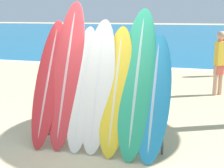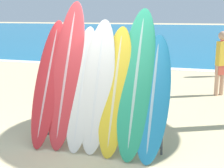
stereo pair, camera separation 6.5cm
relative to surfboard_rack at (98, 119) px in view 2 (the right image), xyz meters
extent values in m
plane|color=#CCB789|center=(-0.12, -0.29, -0.49)|extent=(160.00, 160.00, 0.00)
cube|color=#146693|center=(-0.12, 38.02, -0.49)|extent=(120.00, 60.00, 0.00)
cube|color=white|center=(-0.12, 8.32, -0.49)|extent=(120.00, 0.60, 0.01)
cylinder|color=#47474C|center=(-1.09, 0.00, -0.04)|extent=(0.04, 0.04, 0.91)
cylinder|color=#47474C|center=(1.09, 0.00, -0.04)|extent=(0.04, 0.04, 0.91)
cylinder|color=#47474C|center=(0.00, 0.00, 0.40)|extent=(2.21, 0.04, 0.04)
cylinder|color=#47474C|center=(0.00, 0.00, -0.37)|extent=(2.21, 0.04, 0.04)
ellipsoid|color=red|center=(-0.94, 0.05, 0.58)|extent=(0.49, 1.09, 2.15)
ellipsoid|color=#D19A9C|center=(-0.94, 0.05, 0.58)|extent=(0.09, 1.06, 2.07)
ellipsoid|color=red|center=(-0.61, 0.11, 0.75)|extent=(0.55, 1.11, 2.48)
ellipsoid|color=#D59E9F|center=(-0.61, 0.11, 0.75)|extent=(0.10, 1.07, 2.38)
ellipsoid|color=silver|center=(-0.29, 0.02, 0.52)|extent=(0.48, 0.93, 2.03)
ellipsoid|color=silver|center=(-0.29, 0.02, 0.52)|extent=(0.09, 0.91, 1.96)
ellipsoid|color=silver|center=(-0.02, 0.04, 0.59)|extent=(0.55, 0.93, 2.16)
ellipsoid|color=silver|center=(-0.02, 0.04, 0.59)|extent=(0.10, 0.90, 2.08)
ellipsoid|color=yellow|center=(0.29, 0.03, 0.53)|extent=(0.51, 0.98, 2.05)
ellipsoid|color=beige|center=(0.29, 0.03, 0.53)|extent=(0.09, 0.95, 1.97)
ellipsoid|color=#289E70|center=(0.63, 0.10, 0.68)|extent=(0.57, 1.24, 2.35)
ellipsoid|color=#9AC3B3|center=(0.63, 0.10, 0.68)|extent=(0.10, 1.20, 2.27)
ellipsoid|color=teal|center=(0.92, 0.00, 0.46)|extent=(0.53, 1.00, 1.92)
ellipsoid|color=#98BACC|center=(0.92, 0.00, 0.46)|extent=(0.10, 0.97, 1.84)
cylinder|color=tan|center=(2.00, 4.26, -0.07)|extent=(0.12, 0.12, 0.85)
cylinder|color=tan|center=(2.14, 4.38, -0.07)|extent=(0.12, 0.12, 0.85)
cube|color=#CC4C3D|center=(2.07, 4.32, 0.23)|extent=(0.28, 0.27, 0.25)
cube|color=gold|center=(2.07, 4.32, 0.69)|extent=(0.30, 0.29, 0.66)
sphere|color=tan|center=(2.07, 4.32, 1.18)|extent=(0.24, 0.24, 0.24)
cylinder|color=beige|center=(-1.36, 5.03, -0.09)|extent=(0.11, 0.11, 0.81)
cylinder|color=beige|center=(-1.44, 4.87, -0.09)|extent=(0.11, 0.11, 0.81)
cube|color=#478466|center=(-1.40, 4.95, 0.20)|extent=(0.23, 0.27, 0.24)
cube|color=#3370BC|center=(-1.40, 4.95, 0.63)|extent=(0.25, 0.29, 0.63)
sphere|color=beige|center=(-1.40, 4.95, 1.10)|extent=(0.23, 0.23, 0.23)
cylinder|color=tan|center=(2.19, 7.32, -0.10)|extent=(0.11, 0.11, 0.78)
cube|color=#385693|center=(2.26, 7.28, 0.17)|extent=(0.26, 0.23, 0.23)
cube|color=#DB3842|center=(2.26, 7.28, 0.59)|extent=(0.28, 0.25, 0.61)
camera|label=1|loc=(1.64, -4.75, 1.73)|focal=50.00mm
camera|label=2|loc=(1.70, -4.73, 1.73)|focal=50.00mm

